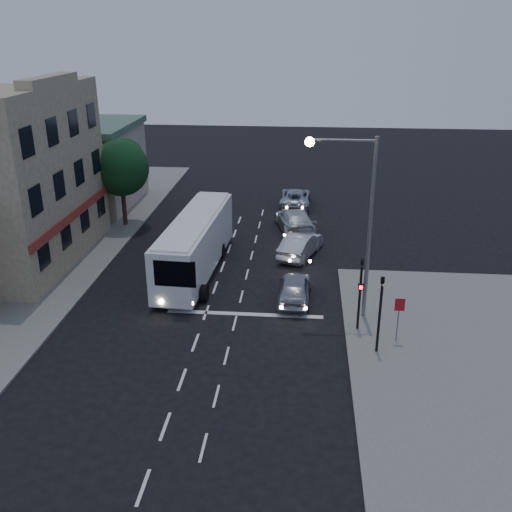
# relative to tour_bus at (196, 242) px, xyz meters

# --- Properties ---
(ground) EXTENTS (120.00, 120.00, 0.00)m
(ground) POSITION_rel_tour_bus_xyz_m (1.46, -7.19, -1.84)
(ground) COLOR black
(sidewalk_near) EXTENTS (12.00, 24.00, 0.12)m
(sidewalk_near) POSITION_rel_tour_bus_xyz_m (14.46, -11.19, -1.78)
(sidewalk_near) COLOR slate
(sidewalk_near) RESTS_ON ground
(sidewalk_far) EXTENTS (12.00, 50.00, 0.12)m
(sidewalk_far) POSITION_rel_tour_bus_xyz_m (-11.54, 0.81, -1.78)
(sidewalk_far) COLOR slate
(sidewalk_far) RESTS_ON ground
(road_markings) EXTENTS (8.00, 30.55, 0.01)m
(road_markings) POSITION_rel_tour_bus_xyz_m (2.74, -3.89, -1.84)
(road_markings) COLOR silver
(road_markings) RESTS_ON ground
(tour_bus) EXTENTS (2.94, 11.21, 3.41)m
(tour_bus) POSITION_rel_tour_bus_xyz_m (0.00, 0.00, 0.00)
(tour_bus) COLOR white
(tour_bus) RESTS_ON ground
(car_suv) EXTENTS (1.87, 4.28, 1.44)m
(car_suv) POSITION_rel_tour_bus_xyz_m (5.94, -3.39, -1.12)
(car_suv) COLOR #989CAB
(car_suv) RESTS_ON ground
(car_sedan_a) EXTENTS (2.97, 4.80, 1.49)m
(car_sedan_a) POSITION_rel_tour_bus_xyz_m (6.15, 3.00, -1.10)
(car_sedan_a) COLOR silver
(car_sedan_a) RESTS_ON ground
(car_sedan_b) EXTENTS (3.37, 5.80, 1.58)m
(car_sedan_b) POSITION_rel_tour_bus_xyz_m (5.66, 7.82, -1.05)
(car_sedan_b) COLOR silver
(car_sedan_b) RESTS_ON ground
(car_sedan_c) EXTENTS (2.46, 5.17, 1.43)m
(car_sedan_c) POSITION_rel_tour_bus_xyz_m (5.57, 13.81, -1.13)
(car_sedan_c) COLOR #9BA2B3
(car_sedan_c) RESTS_ON ground
(traffic_signal_main) EXTENTS (0.25, 0.35, 4.10)m
(traffic_signal_main) POSITION_rel_tour_bus_xyz_m (9.06, -6.42, 0.58)
(traffic_signal_main) COLOR black
(traffic_signal_main) RESTS_ON sidewalk_near
(traffic_signal_side) EXTENTS (0.18, 0.15, 4.10)m
(traffic_signal_side) POSITION_rel_tour_bus_xyz_m (9.76, -8.39, 0.58)
(traffic_signal_side) COLOR black
(traffic_signal_side) RESTS_ON sidewalk_near
(regulatory_sign) EXTENTS (0.45, 0.12, 2.20)m
(regulatory_sign) POSITION_rel_tour_bus_xyz_m (10.76, -7.43, -0.25)
(regulatory_sign) COLOR slate
(regulatory_sign) RESTS_ON sidewalk_near
(streetlight) EXTENTS (3.32, 0.44, 9.00)m
(streetlight) POSITION_rel_tour_bus_xyz_m (8.80, -4.99, 3.89)
(streetlight) COLOR slate
(streetlight) RESTS_ON sidewalk_near
(low_building_north) EXTENTS (9.40, 9.40, 6.50)m
(low_building_north) POSITION_rel_tour_bus_xyz_m (-12.04, 12.81, 1.55)
(low_building_north) COLOR gray
(low_building_north) RESTS_ON sidewalk_far
(street_tree) EXTENTS (4.00, 4.00, 6.20)m
(street_tree) POSITION_rel_tour_bus_xyz_m (-6.75, 7.83, 2.66)
(street_tree) COLOR black
(street_tree) RESTS_ON sidewalk_far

